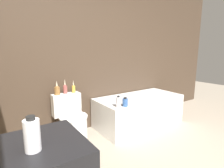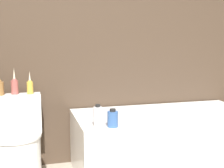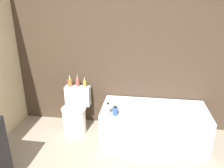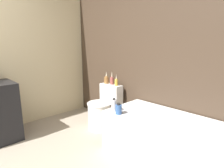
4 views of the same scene
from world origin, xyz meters
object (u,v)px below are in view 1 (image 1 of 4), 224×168
at_px(bathtub, 139,110).
at_px(shampoo_bottle_tall, 118,102).
at_px(shampoo_bottle_short, 125,102).
at_px(vase_gold, 57,90).
at_px(vase_bronze, 74,88).
at_px(soap_bottle_glass, 32,135).
at_px(toilet, 72,123).
at_px(vase_silver, 65,89).

bearing_deg(bathtub, shampoo_bottle_tall, -157.78).
bearing_deg(shampoo_bottle_short, vase_gold, 146.47).
xyz_separation_m(vase_gold, shampoo_bottle_short, (0.81, -0.54, -0.19)).
relative_size(shampoo_bottle_tall, shampoo_bottle_short, 1.25).
distance_m(bathtub, vase_gold, 1.47).
distance_m(bathtub, vase_bronze, 1.24).
xyz_separation_m(soap_bottle_glass, shampoo_bottle_tall, (1.30, 1.06, -0.32)).
bearing_deg(toilet, vase_bronze, 57.76).
distance_m(vase_gold, vase_silver, 0.12).
bearing_deg(shampoo_bottle_short, vase_bronze, 136.82).
bearing_deg(soap_bottle_glass, toilet, 62.53).
height_order(vase_gold, vase_silver, vase_silver).
relative_size(soap_bottle_glass, shampoo_bottle_tall, 1.07).
xyz_separation_m(soap_bottle_glass, vase_bronze, (0.84, 1.57, -0.15)).
height_order(vase_bronze, shampoo_bottle_short, vase_bronze).
height_order(bathtub, vase_gold, vase_gold).
distance_m(bathtub, shampoo_bottle_tall, 0.78).
bearing_deg(vase_gold, bathtub, -10.32).
bearing_deg(vase_gold, soap_bottle_glass, -110.63).
xyz_separation_m(toilet, shampoo_bottle_short, (0.69, -0.34, 0.28)).
relative_size(vase_silver, shampoo_bottle_tall, 1.29).
relative_size(toilet, vase_silver, 3.19).
distance_m(vase_gold, shampoo_bottle_tall, 0.89).
distance_m(bathtub, soap_bottle_glass, 2.45).
bearing_deg(vase_silver, bathtub, -11.88).
xyz_separation_m(soap_bottle_glass, vase_gold, (0.59, 1.58, -0.15)).
height_order(vase_gold, shampoo_bottle_short, vase_gold).
distance_m(soap_bottle_glass, vase_silver, 1.75).
distance_m(bathtub, vase_silver, 1.36).
xyz_separation_m(bathtub, vase_gold, (-1.36, 0.25, 0.50)).
xyz_separation_m(vase_silver, shampoo_bottle_short, (0.69, -0.55, -0.19)).
bearing_deg(toilet, shampoo_bottle_tall, -28.27).
relative_size(bathtub, soap_bottle_glass, 8.60).
bearing_deg(bathtub, vase_bronze, 167.77).
bearing_deg(vase_gold, vase_bronze, -1.37).
bearing_deg(vase_bronze, toilet, -122.24).
distance_m(bathtub, shampoo_bottle_short, 0.70).
height_order(vase_silver, shampoo_bottle_tall, vase_silver).
bearing_deg(shampoo_bottle_tall, shampoo_bottle_short, -12.69).
bearing_deg(vase_bronze, shampoo_bottle_short, -43.18).
height_order(toilet, soap_bottle_glass, soap_bottle_glass).
distance_m(vase_silver, shampoo_bottle_short, 0.90).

